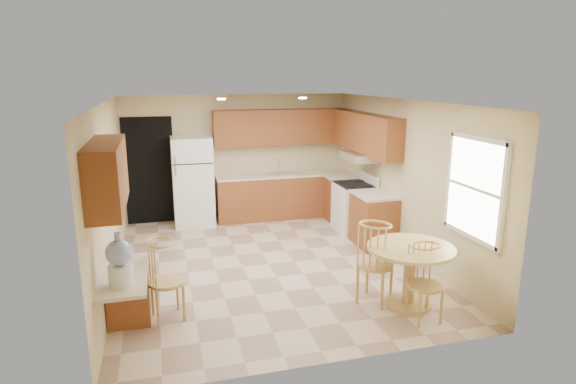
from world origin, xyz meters
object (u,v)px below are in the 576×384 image
object	(u,v)px
refrigerator	(193,181)
chair_desk	(166,275)
dining_table	(410,268)
water_crock	(120,261)
stove	(355,207)
chair_table_a	(379,257)
chair_table_b	(430,279)

from	to	relation	value
refrigerator	chair_desk	world-z (taller)	refrigerator
dining_table	water_crock	xyz separation A→B (m)	(-3.40, -0.15, 0.50)
stove	chair_table_a	size ratio (longest dim) A/B	1.03
chair_table_a	stove	bearing A→B (deg)	118.90
chair_table_b	chair_desk	xyz separation A→B (m)	(-2.95, 0.86, 0.03)
stove	water_crock	distance (m)	5.07
dining_table	water_crock	bearing A→B (deg)	-177.50
dining_table	refrigerator	bearing A→B (deg)	119.05
chair_table_a	water_crock	size ratio (longest dim) A/B	1.88
refrigerator	dining_table	world-z (taller)	refrigerator
chair_table_b	chair_desk	size ratio (longest dim) A/B	0.96
dining_table	chair_desk	world-z (taller)	chair_desk
dining_table	chair_desk	distance (m)	2.98
stove	chair_desk	world-z (taller)	stove
stove	chair_table_b	distance (m)	3.51
chair_table_a	chair_desk	distance (m)	2.61
stove	chair_table_b	bearing A→B (deg)	-98.61
water_crock	chair_table_b	bearing A→B (deg)	-5.20
stove	chair_table_a	world-z (taller)	stove
stove	chair_desk	bearing A→B (deg)	-143.06
stove	water_crock	xyz separation A→B (m)	(-3.92, -3.16, 0.55)
refrigerator	dining_table	xyz separation A→B (m)	(2.35, -4.23, -0.34)
refrigerator	stove	world-z (taller)	refrigerator
dining_table	chair_table_b	distance (m)	0.46
dining_table	chair_table_b	world-z (taller)	chair_table_b
refrigerator	chair_table_a	distance (m)	4.55
dining_table	chair_table_b	bearing A→B (deg)	-90.00
stove	dining_table	size ratio (longest dim) A/B	1.01
stove	chair_table_a	xyz separation A→B (m)	(-0.88, -2.86, 0.18)
chair_table_a	chair_desk	xyz separation A→B (m)	(-2.60, 0.25, -0.05)
stove	chair_table_a	distance (m)	3.00
refrigerator	chair_table_b	bearing A→B (deg)	-63.38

